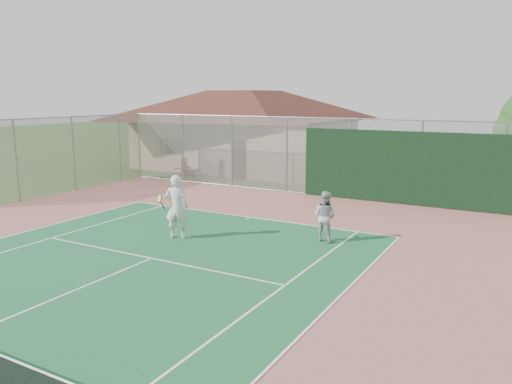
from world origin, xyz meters
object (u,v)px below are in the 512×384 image
at_px(bleachers, 203,165).
at_px(player_white_front, 176,207).
at_px(clubhouse, 245,121).
at_px(player_grey_back, 325,217).

xyz_separation_m(bleachers, player_white_front, (7.10, -11.41, 0.47)).
bearing_deg(clubhouse, player_grey_back, -50.26).
bearing_deg(bleachers, clubhouse, 54.94).
bearing_deg(bleachers, player_grey_back, -62.33).
bearing_deg(clubhouse, player_white_front, -66.42).
xyz_separation_m(bleachers, player_grey_back, (11.28, -9.40, 0.24)).
bearing_deg(player_white_front, clubhouse, -89.31).
distance_m(bleachers, player_grey_back, 14.69).
height_order(clubhouse, player_grey_back, clubhouse).
relative_size(bleachers, player_white_front, 1.63).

